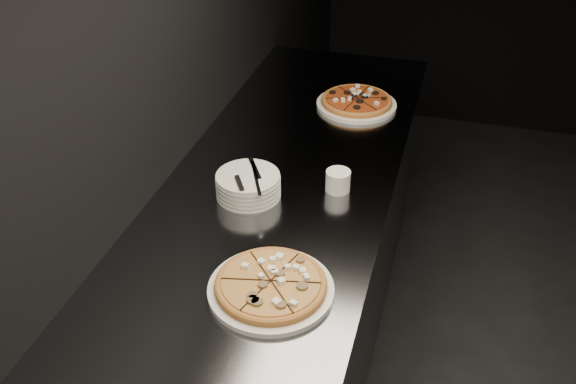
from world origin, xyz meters
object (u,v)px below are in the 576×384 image
(pizza_tomato, at_px, (357,102))
(ramekin, at_px, (338,180))
(counter, at_px, (277,294))
(plate_stack, at_px, (248,185))
(pizza_mushroom, at_px, (271,286))
(cutlery, at_px, (249,177))

(pizza_tomato, xyz_separation_m, ramekin, (0.06, -0.62, 0.02))
(counter, distance_m, plate_stack, 0.51)
(plate_stack, bearing_deg, ramekin, 21.88)
(counter, xyz_separation_m, plate_stack, (-0.08, -0.05, 0.50))
(pizza_mushroom, xyz_separation_m, pizza_tomato, (0.01, 1.14, -0.00))
(ramekin, bearing_deg, cutlery, -154.64)
(ramekin, bearing_deg, counter, -163.78)
(pizza_mushroom, bearing_deg, cutlery, 116.07)
(counter, height_order, plate_stack, plate_stack)
(pizza_tomato, bearing_deg, cutlery, -105.48)
(cutlery, bearing_deg, pizza_tomato, 43.41)
(ramekin, bearing_deg, pizza_mushroom, -97.29)
(counter, bearing_deg, pizza_tomato, 78.44)
(counter, xyz_separation_m, pizza_mushroom, (0.13, -0.46, 0.48))
(counter, relative_size, pizza_mushroom, 6.95)
(plate_stack, bearing_deg, pizza_tomato, 73.60)
(pizza_mushroom, height_order, plate_stack, plate_stack)
(pizza_mushroom, xyz_separation_m, cutlery, (-0.19, 0.40, 0.06))
(counter, height_order, pizza_mushroom, pizza_mushroom)
(counter, bearing_deg, pizza_mushroom, -74.73)
(pizza_mushroom, xyz_separation_m, plate_stack, (-0.20, 0.41, 0.02))
(pizza_mushroom, bearing_deg, plate_stack, 116.13)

